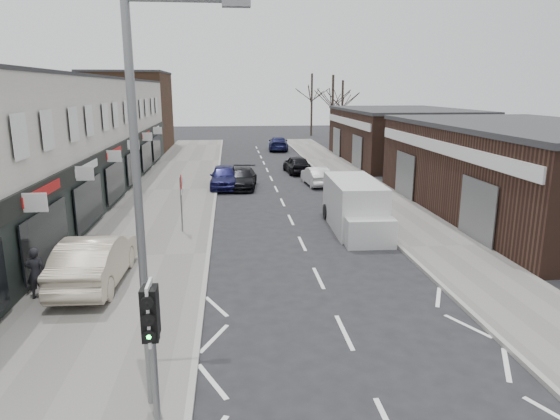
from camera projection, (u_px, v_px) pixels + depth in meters
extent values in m
plane|color=black|center=(363.00, 373.00, 11.59)|extent=(160.00, 160.00, 0.00)
cube|color=slate|center=(172.00, 190.00, 32.19)|extent=(5.50, 64.00, 0.12)
cube|color=slate|center=(361.00, 186.00, 33.40)|extent=(3.50, 64.00, 0.12)
cube|color=silver|center=(44.00, 141.00, 28.29)|extent=(8.00, 41.00, 7.10)
cube|color=#4D3221|center=(129.00, 112.00, 52.84)|extent=(8.00, 10.00, 8.00)
cube|color=#372119|center=(530.00, 172.00, 25.81)|extent=(10.00, 18.00, 4.50)
cube|color=#372119|center=(401.00, 136.00, 45.14)|extent=(10.00, 16.00, 4.50)
cylinder|color=slate|center=(154.00, 367.00, 8.85)|extent=(0.12, 0.12, 3.00)
cube|color=silver|center=(151.00, 312.00, 8.60)|extent=(0.05, 0.55, 1.10)
cube|color=black|center=(149.00, 315.00, 8.48)|extent=(0.28, 0.22, 0.95)
sphere|color=#0CE533|center=(149.00, 335.00, 8.44)|extent=(0.18, 0.18, 0.18)
cube|color=black|center=(152.00, 309.00, 8.71)|extent=(0.26, 0.20, 0.90)
cylinder|color=slate|center=(139.00, 214.00, 9.39)|extent=(0.16, 0.16, 8.00)
cube|color=slate|center=(236.00, 3.00, 8.68)|extent=(0.50, 0.22, 0.12)
cylinder|color=slate|center=(181.00, 205.00, 22.36)|extent=(0.07, 0.07, 2.50)
cube|color=white|center=(182.00, 191.00, 22.23)|extent=(0.04, 0.45, 0.25)
cube|color=silver|center=(354.00, 204.00, 23.41)|extent=(2.23, 5.11, 2.31)
cube|color=silver|center=(370.00, 233.00, 20.67)|extent=(2.06, 0.94, 1.21)
cylinder|color=black|center=(342.00, 231.00, 21.79)|extent=(0.24, 0.77, 0.77)
cylinder|color=black|center=(384.00, 230.00, 21.97)|extent=(0.24, 0.77, 0.77)
cylinder|color=black|center=(326.00, 212.00, 25.21)|extent=(0.24, 0.77, 0.77)
cylinder|color=black|center=(363.00, 211.00, 25.39)|extent=(0.24, 0.77, 0.77)
imported|color=#BAAC95|center=(95.00, 260.00, 16.44)|extent=(1.86, 5.04, 1.65)
imported|color=black|center=(36.00, 273.00, 15.26)|extent=(0.61, 0.41, 1.63)
imported|color=#161747|center=(224.00, 177.00, 33.01)|extent=(1.88, 4.52, 1.53)
imported|color=black|center=(242.00, 178.00, 33.08)|extent=(2.24, 4.59, 1.29)
imported|color=silver|center=(316.00, 176.00, 34.05)|extent=(1.65, 3.94, 1.27)
imported|color=black|center=(297.00, 164.00, 38.92)|extent=(1.97, 4.20, 1.39)
imported|color=#14173F|center=(278.00, 143.00, 53.43)|extent=(2.43, 5.17, 1.46)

